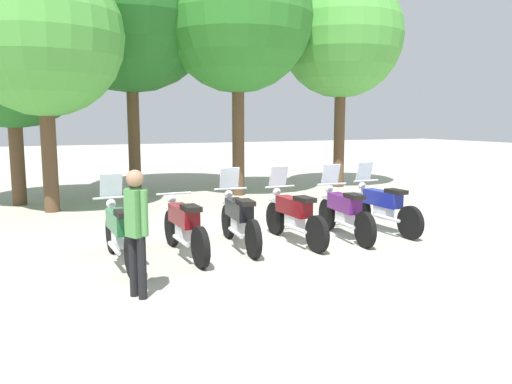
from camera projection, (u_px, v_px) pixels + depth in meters
ground_plane at (267, 245)px, 9.24m from camera, size 80.00×80.00×0.00m
motorcycle_0 at (120, 231)px, 7.98m from camera, size 0.62×2.19×1.37m
motorcycle_1 at (184, 226)px, 8.45m from camera, size 0.62×2.19×0.99m
motorcycle_2 at (239, 218)px, 9.03m from camera, size 0.63×2.19×1.37m
motorcycle_3 at (294, 215)px, 9.36m from camera, size 0.62×2.19×1.37m
motorcycle_4 at (344, 211)px, 9.73m from camera, size 0.65×2.19×1.37m
motorcycle_5 at (382, 206)px, 10.32m from camera, size 0.62×2.19×1.37m
person_0 at (136, 224)px, 6.37m from camera, size 0.29×0.39×1.63m
tree_0 at (10, 45)px, 13.00m from camera, size 4.26×4.26×6.27m
tree_1 at (43, 36)px, 11.99m from camera, size 3.79×3.79×6.10m
tree_3 at (238, 17)px, 14.67m from camera, size 4.34×4.34×7.35m
tree_4 at (341, 36)px, 16.62m from camera, size 4.01×4.01×6.97m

